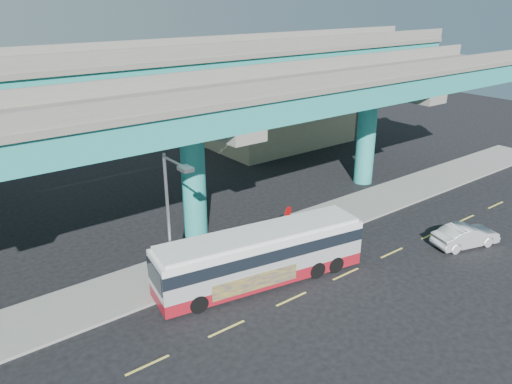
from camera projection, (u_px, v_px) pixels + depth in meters
ground at (288, 296)px, 25.56m from camera, size 120.00×120.00×0.00m
sidewalk at (227, 254)px, 29.58m from camera, size 70.00×4.00×0.15m
lane_markings at (292, 299)px, 25.33m from camera, size 58.00×0.12×0.01m
viaduct at (188, 92)px, 28.91m from camera, size 52.00×12.40×11.70m
building_beige at (274, 109)px, 51.42m from camera, size 14.00×10.23×7.00m
transit_bus at (261, 254)px, 26.35m from camera, size 11.79×4.40×2.96m
sedan at (466, 236)px, 30.48m from camera, size 3.74×5.00×1.39m
street_lamp at (173, 207)px, 23.77m from camera, size 0.50×2.43×7.40m
stop_sign at (288, 217)px, 29.95m from camera, size 0.73×0.27×2.52m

